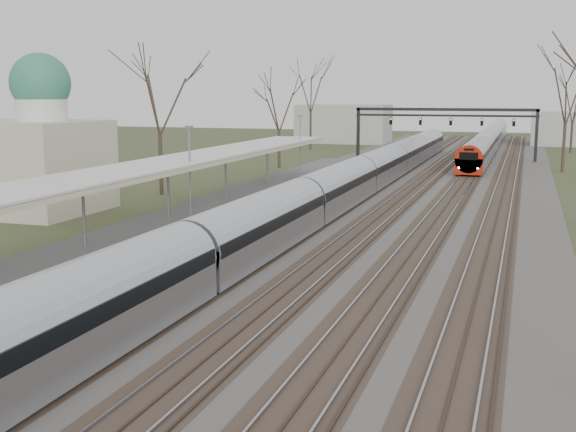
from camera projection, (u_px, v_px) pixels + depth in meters
name	position (u px, v px, depth m)	size (l,w,h in m)	color
track_bed	(400.00, 192.00, 56.73)	(24.00, 160.00, 0.22)	#474442
platform	(196.00, 216.00, 43.16)	(3.50, 69.00, 1.00)	#9E9B93
canopy	(158.00, 166.00, 38.36)	(4.10, 50.00, 3.11)	slate
dome_building	(22.00, 156.00, 47.01)	(10.00, 8.00, 10.30)	beige
signal_gantry	(445.00, 118.00, 83.98)	(21.00, 0.59, 6.08)	black
tree_west_far	(159.00, 90.00, 54.19)	(5.50, 5.50, 11.33)	#2D231C
train_near	(360.00, 176.00, 55.21)	(2.62, 90.21, 3.05)	#A7AAB1
train_far	(490.00, 138.00, 101.48)	(2.62, 75.21, 3.05)	#A7AAB1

